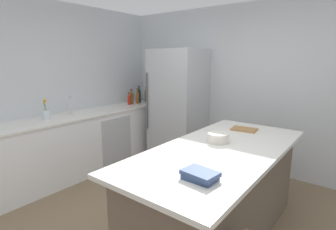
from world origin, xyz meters
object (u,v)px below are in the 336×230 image
gin_bottle (148,96)px  cutting_board (244,129)px  vinegar_bottle (137,97)px  whiskey_bottle (132,98)px  cookbook_stack (200,175)px  mixing_bowl (218,138)px  refrigerator (178,106)px  sink_faucet (70,105)px  flower_vase (46,113)px  syrup_bottle (146,96)px  wine_bottle (139,96)px  kitchen_island (218,192)px  hot_sauce_bottle (129,100)px

gin_bottle → cutting_board: 2.40m
vinegar_bottle → cutting_board: 2.43m
whiskey_bottle → cookbook_stack: (2.66, -1.95, -0.08)m
mixing_bowl → cutting_board: bearing=87.5°
refrigerator → vinegar_bottle: refrigerator is taller
sink_faucet → flower_vase: bearing=-88.0°
flower_vase → refrigerator: bearing=64.2°
gin_bottle → mixing_bowl: size_ratio=1.40×
mixing_bowl → syrup_bottle: bearing=147.6°
flower_vase → gin_bottle: (0.12, 1.97, 0.03)m
refrigerator → wine_bottle: 0.93m
syrup_bottle → gin_bottle: bearing=-36.9°
gin_bottle → wine_bottle: (-0.13, -0.09, 0.01)m
kitchen_island → hot_sauce_bottle: size_ratio=9.59×
whiskey_bottle → mixing_bowl: whiskey_bottle is taller
sink_faucet → hot_sauce_bottle: size_ratio=1.28×
sink_faucet → cookbook_stack: (2.66, -0.68, -0.13)m
sink_faucet → wine_bottle: (-0.00, 1.48, -0.03)m
kitchen_island → flower_vase: size_ratio=7.76×
gin_bottle → cutting_board: bearing=-19.2°
wine_bottle → whiskey_bottle: wine_bottle is taller
wine_bottle → sink_faucet: bearing=-90.0°
cookbook_stack → kitchen_island: bearing=105.5°
wine_bottle → cutting_board: bearing=-16.2°
kitchen_island → hot_sauce_bottle: hot_sauce_bottle is taller
hot_sauce_bottle → cookbook_stack: (2.63, -1.85, -0.06)m
refrigerator → cookbook_stack: bearing=-51.3°
vinegar_bottle → sink_faucet: bearing=-91.8°
gin_bottle → vinegar_bottle: gin_bottle is taller
sink_faucet → gin_bottle: (0.13, 1.57, -0.04)m
refrigerator → cutting_board: size_ratio=6.31×
kitchen_island → mixing_bowl: (-0.10, 0.15, 0.51)m
syrup_bottle → cutting_board: (2.37, -0.87, -0.12)m
kitchen_island → whiskey_bottle: (-2.47, 1.25, 0.57)m
sink_faucet → gin_bottle: 1.58m
kitchen_island → cutting_board: bearing=95.6°
cookbook_stack → sink_faucet: bearing=165.7°
gin_bottle → whiskey_bottle: (-0.13, -0.30, -0.01)m
syrup_bottle → mixing_bowl: 2.77m
wine_bottle → cookbook_stack: wine_bottle is taller
gin_bottle → vinegar_bottle: 0.21m
wine_bottle → cookbook_stack: bearing=-39.0°
cookbook_stack → mixing_bowl: (-0.29, 0.85, 0.01)m
vinegar_bottle → cookbook_stack: bearing=-38.2°
refrigerator → syrup_bottle: size_ratio=6.55×
whiskey_bottle → cutting_board: size_ratio=0.91×
sink_faucet → cutting_board: sink_faucet is taller
gin_bottle → whiskey_bottle: 0.33m
mixing_bowl → cookbook_stack: bearing=-70.8°
kitchen_island → vinegar_bottle: 2.84m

